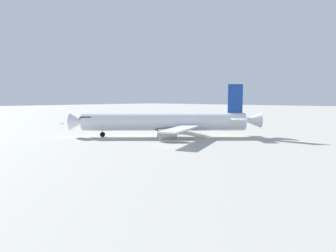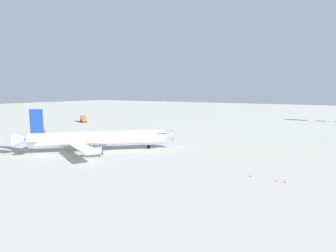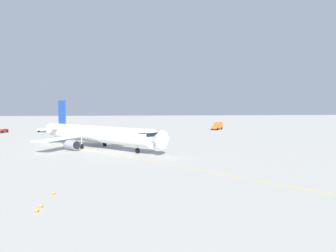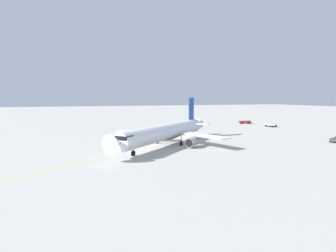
# 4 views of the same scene
# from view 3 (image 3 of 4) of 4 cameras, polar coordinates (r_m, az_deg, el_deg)

# --- Properties ---
(ground_plane) EXTENTS (600.00, 600.00, 0.00)m
(ground_plane) POSITION_cam_3_polar(r_m,az_deg,el_deg) (75.65, -15.37, -4.07)
(ground_plane) COLOR #ADAAA3
(airliner_main) EXTENTS (30.11, 32.95, 11.40)m
(airliner_main) POSITION_cam_3_polar(r_m,az_deg,el_deg) (77.81, -12.47, -1.50)
(airliner_main) COLOR white
(airliner_main) RESTS_ON ground_plane
(baggage_truck_truck) EXTENTS (3.12, 4.65, 1.22)m
(baggage_truck_truck) POSITION_cam_3_polar(r_m,az_deg,el_deg) (120.11, -5.50, -0.92)
(baggage_truck_truck) COLOR #232326
(baggage_truck_truck) RESTS_ON ground_plane
(ops_pickup_truck) EXTENTS (3.06, 5.32, 1.41)m
(ops_pickup_truck) POSITION_cam_3_polar(r_m,az_deg,el_deg) (136.25, -27.21, -0.74)
(ops_pickup_truck) COLOR #232326
(ops_pickup_truck) RESTS_ON ground_plane
(pushback_tug_truck) EXTENTS (4.60, 3.57, 1.30)m
(pushback_tug_truck) POSITION_cam_3_polar(r_m,az_deg,el_deg) (134.05, -21.34, -0.66)
(pushback_tug_truck) COLOR #232326
(pushback_tug_truck) RESTS_ON ground_plane
(catering_truck_truck) EXTENTS (6.66, 8.12, 3.10)m
(catering_truck_truck) POSITION_cam_3_polar(r_m,az_deg,el_deg) (140.13, 8.74, 0.05)
(catering_truck_truck) COLOR #232326
(catering_truck_truck) RESTS_ON ground_plane
(taxiway_centreline) EXTENTS (94.03, 123.35, 0.01)m
(taxiway_centreline) POSITION_cam_3_polar(r_m,az_deg,el_deg) (75.23, -14.26, -4.09)
(taxiway_centreline) COLOR yellow
(taxiway_centreline) RESTS_ON ground_plane
(safety_cone_near) EXTENTS (0.36, 0.36, 0.55)m
(safety_cone_near) POSITION_cam_3_polar(r_m,az_deg,el_deg) (38.20, -19.53, -10.96)
(safety_cone_near) COLOR orange
(safety_cone_near) RESTS_ON ground_plane
(safety_cone_mid) EXTENTS (0.36, 0.36, 0.55)m
(safety_cone_mid) POSITION_cam_3_polar(r_m,az_deg,el_deg) (33.83, -21.51, -12.87)
(safety_cone_mid) COLOR orange
(safety_cone_mid) RESTS_ON ground_plane
(safety_cone_far) EXTENTS (0.36, 0.36, 0.55)m
(safety_cone_far) POSITION_cam_3_polar(r_m,az_deg,el_deg) (32.58, -22.19, -13.52)
(safety_cone_far) COLOR orange
(safety_cone_far) RESTS_ON ground_plane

